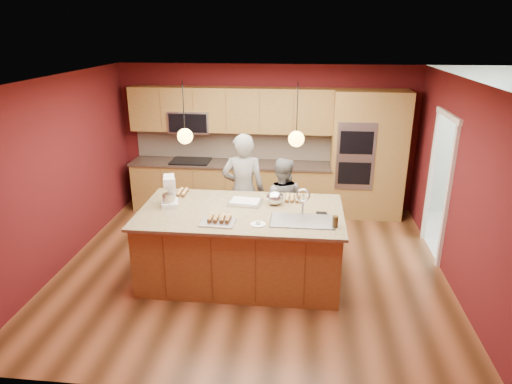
# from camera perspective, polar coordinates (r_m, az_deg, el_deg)

# --- Properties ---
(floor) EXTENTS (5.50, 5.50, 0.00)m
(floor) POSITION_cam_1_polar(r_m,az_deg,el_deg) (6.79, -0.55, -9.32)
(floor) COLOR #432612
(floor) RESTS_ON ground
(ceiling) EXTENTS (5.50, 5.50, 0.00)m
(ceiling) POSITION_cam_1_polar(r_m,az_deg,el_deg) (5.95, -0.64, 13.97)
(ceiling) COLOR white
(ceiling) RESTS_ON ground
(wall_back) EXTENTS (5.50, 0.00, 5.50)m
(wall_back) POSITION_cam_1_polar(r_m,az_deg,el_deg) (8.64, 1.33, 6.77)
(wall_back) COLOR #501114
(wall_back) RESTS_ON ground
(wall_front) EXTENTS (5.50, 0.00, 5.50)m
(wall_front) POSITION_cam_1_polar(r_m,az_deg,el_deg) (3.97, -4.81, -9.85)
(wall_front) COLOR #501114
(wall_front) RESTS_ON ground
(wall_left) EXTENTS (0.00, 5.00, 5.00)m
(wall_left) POSITION_cam_1_polar(r_m,az_deg,el_deg) (7.09, -23.26, 2.17)
(wall_left) COLOR #501114
(wall_left) RESTS_ON ground
(wall_right) EXTENTS (0.00, 5.00, 5.00)m
(wall_right) POSITION_cam_1_polar(r_m,az_deg,el_deg) (6.54, 24.11, 0.61)
(wall_right) COLOR #501114
(wall_right) RESTS_ON ground
(cabinet_run) EXTENTS (3.74, 0.64, 2.30)m
(cabinet_run) POSITION_cam_1_polar(r_m,az_deg,el_deg) (8.57, -3.38, 4.10)
(cabinet_run) COLOR brown
(cabinet_run) RESTS_ON floor
(oven_column) EXTENTS (1.30, 0.62, 2.30)m
(oven_column) POSITION_cam_1_polar(r_m,az_deg,el_deg) (8.44, 13.76, 4.49)
(oven_column) COLOR brown
(oven_column) RESTS_ON floor
(doorway_trim) EXTENTS (0.08, 1.11, 2.20)m
(doorway_trim) POSITION_cam_1_polar(r_m,az_deg,el_deg) (7.35, 21.85, 0.47)
(doorway_trim) COLOR white
(doorway_trim) RESTS_ON wall_right
(pendant_left) EXTENTS (0.20, 0.20, 0.80)m
(pendant_left) POSITION_cam_1_polar(r_m,az_deg,el_deg) (5.95, -8.86, 6.94)
(pendant_left) COLOR black
(pendant_left) RESTS_ON ceiling
(pendant_right) EXTENTS (0.20, 0.20, 0.80)m
(pendant_right) POSITION_cam_1_polar(r_m,az_deg,el_deg) (5.76, 5.06, 6.66)
(pendant_right) COLOR black
(pendant_right) RESTS_ON ceiling
(island) EXTENTS (2.73, 1.52, 1.38)m
(island) POSITION_cam_1_polar(r_m,az_deg,el_deg) (6.31, -1.72, -6.47)
(island) COLOR brown
(island) RESTS_ON floor
(person_left) EXTENTS (0.70, 0.49, 1.83)m
(person_left) POSITION_cam_1_polar(r_m,az_deg,el_deg) (7.10, -1.60, 0.13)
(person_left) COLOR black
(person_left) RESTS_ON floor
(person_right) EXTENTS (0.75, 0.60, 1.46)m
(person_right) POSITION_cam_1_polar(r_m,az_deg,el_deg) (7.11, 3.18, -1.43)
(person_right) COLOR gray
(person_right) RESTS_ON floor
(stand_mixer) EXTENTS (0.28, 0.34, 0.41)m
(stand_mixer) POSITION_cam_1_polar(r_m,az_deg,el_deg) (6.34, -10.75, -0.12)
(stand_mixer) COLOR white
(stand_mixer) RESTS_ON island
(sheet_cake) EXTENTS (0.48, 0.38, 0.05)m
(sheet_cake) POSITION_cam_1_polar(r_m,az_deg,el_deg) (6.34, -1.38, -1.26)
(sheet_cake) COLOR silver
(sheet_cake) RESTS_ON island
(cooling_rack) EXTENTS (0.44, 0.32, 0.02)m
(cooling_rack) POSITION_cam_1_polar(r_m,az_deg,el_deg) (5.74, -4.82, -3.82)
(cooling_rack) COLOR #A1A3A7
(cooling_rack) RESTS_ON island
(mixing_bowl) EXTENTS (0.24, 0.24, 0.20)m
(mixing_bowl) POSITION_cam_1_polar(r_m,az_deg,el_deg) (6.29, 2.38, -0.73)
(mixing_bowl) COLOR silver
(mixing_bowl) RESTS_ON island
(plate) EXTENTS (0.19, 0.19, 0.01)m
(plate) POSITION_cam_1_polar(r_m,az_deg,el_deg) (5.67, 0.26, -4.07)
(plate) COLOR white
(plate) RESTS_ON island
(tumbler) EXTENTS (0.07, 0.07, 0.14)m
(tumbler) POSITION_cam_1_polar(r_m,az_deg,el_deg) (5.67, 9.87, -3.68)
(tumbler) COLOR #362510
(tumbler) RESTS_ON island
(phone) EXTENTS (0.15, 0.08, 0.01)m
(phone) POSITION_cam_1_polar(r_m,az_deg,el_deg) (6.08, 8.19, -2.61)
(phone) COLOR black
(phone) RESTS_ON island
(cupcakes_left) EXTENTS (0.15, 0.29, 0.07)m
(cupcakes_left) POSITION_cam_1_polar(r_m,az_deg,el_deg) (6.78, -9.20, -0.02)
(cupcakes_left) COLOR tan
(cupcakes_left) RESTS_ON island
(cupcakes_rack) EXTENTS (0.30, 0.23, 0.07)m
(cupcakes_rack) POSITION_cam_1_polar(r_m,az_deg,el_deg) (5.76, -4.62, -3.27)
(cupcakes_rack) COLOR tan
(cupcakes_rack) RESTS_ON island
(cupcakes_right) EXTENTS (0.28, 0.28, 0.06)m
(cupcakes_right) POSITION_cam_1_polar(r_m,az_deg,el_deg) (6.48, 4.87, -0.76)
(cupcakes_right) COLOR tan
(cupcakes_right) RESTS_ON island
(dryer) EXTENTS (0.83, 0.85, 1.06)m
(dryer) POSITION_cam_1_polar(r_m,az_deg,el_deg) (8.69, 29.40, -1.46)
(dryer) COLOR white
(dryer) RESTS_ON floor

